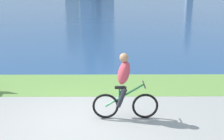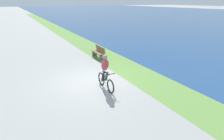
% 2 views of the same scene
% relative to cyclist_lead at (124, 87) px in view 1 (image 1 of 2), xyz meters
% --- Properties ---
extents(ground_plane, '(300.00, 300.00, 0.00)m').
position_rel_cyclist_lead_xyz_m(ground_plane, '(-1.06, -0.16, -0.84)').
color(ground_plane, '#9E9E99').
extents(grass_strip_bayside, '(120.00, 2.22, 0.01)m').
position_rel_cyclist_lead_xyz_m(grass_strip_bayside, '(-1.06, 2.56, -0.84)').
color(grass_strip_bayside, '#6B9947').
rests_on(grass_strip_bayside, ground).
extents(bay_water_surface, '(300.00, 88.88, 0.00)m').
position_rel_cyclist_lead_xyz_m(bay_water_surface, '(-1.06, 48.11, -0.84)').
color(bay_water_surface, navy).
rests_on(bay_water_surface, ground).
extents(cyclist_lead, '(1.67, 0.52, 1.71)m').
position_rel_cyclist_lead_xyz_m(cyclist_lead, '(0.00, 0.00, 0.00)').
color(cyclist_lead, black).
rests_on(cyclist_lead, ground).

